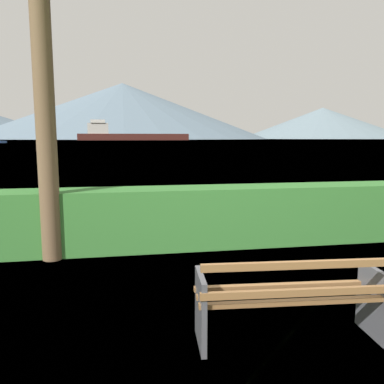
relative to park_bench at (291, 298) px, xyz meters
name	(u,v)px	position (x,y,z in m)	size (l,w,h in m)	color
ground_plane	(287,338)	(0.00, 0.06, -0.43)	(1400.00, 1400.00, 0.00)	#567A38
water_surface	(124,140)	(0.00, 307.08, -0.43)	(620.00, 620.00, 0.00)	#6B8EA3
park_bench	(291,298)	(0.00, 0.00, 0.00)	(1.79, 0.70, 0.87)	olive
hedge_row	(211,216)	(0.00, 3.37, 0.09)	(12.78, 0.79, 1.04)	#387A33
cargo_ship_large	(125,135)	(0.63, 274.98, 3.48)	(77.04, 15.27, 13.96)	#471E19
distant_hills	(70,115)	(-70.92, 551.78, 32.27)	(867.54, 430.90, 73.18)	slate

